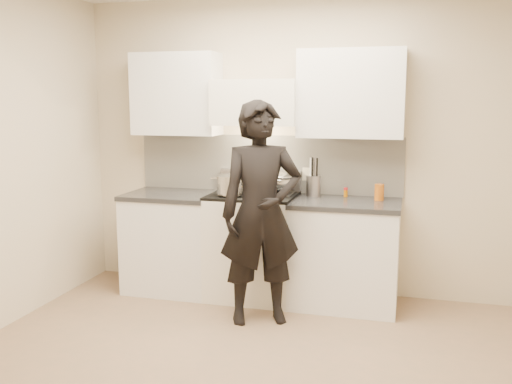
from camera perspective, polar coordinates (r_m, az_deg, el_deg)
ground_plane at (r=3.98m, az=-1.72°, el=-17.32°), size 4.00×4.00×0.00m
room_shell at (r=3.93m, az=-1.05°, el=6.62°), size 4.04×3.54×2.70m
stove at (r=5.17m, az=-0.31°, el=-5.33°), size 0.76×0.65×0.96m
counter_right at (r=5.03m, az=8.89°, el=-6.05°), size 0.92×0.67×0.92m
counter_left at (r=5.43m, az=-8.29°, el=-4.87°), size 0.82×0.67×0.92m
wok at (r=5.10m, az=2.12°, el=1.20°), size 0.39×0.48×0.32m
stock_pot at (r=4.97m, az=-2.52°, el=0.72°), size 0.34×0.31×0.16m
utensil_crock at (r=5.12m, az=5.77°, el=0.77°), size 0.13×0.13×0.35m
spice_jar at (r=5.14m, az=8.96°, el=-0.01°), size 0.04×0.04×0.08m
oil_glass at (r=5.01m, az=12.22°, el=-0.01°), size 0.08×0.08×0.14m
person at (r=4.51m, az=0.49°, el=-2.13°), size 0.77×0.66×1.78m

